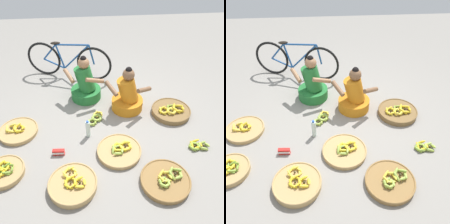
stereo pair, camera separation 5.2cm
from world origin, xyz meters
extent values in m
plane|color=gray|center=(0.00, 0.00, 0.00)|extent=(10.00, 10.00, 0.00)
cylinder|color=orange|center=(0.30, 0.30, 0.09)|extent=(0.52, 0.52, 0.18)
cylinder|color=orange|center=(0.30, 0.30, 0.38)|extent=(0.40, 0.33, 0.45)
sphere|color=brown|center=(0.30, 0.30, 0.66)|extent=(0.19, 0.19, 0.19)
sphere|color=black|center=(0.30, 0.30, 0.73)|extent=(0.10, 0.10, 0.10)
cylinder|color=brown|center=(0.03, 0.25, 0.45)|extent=(0.21, 0.30, 0.16)
cylinder|color=brown|center=(0.53, 0.16, 0.45)|extent=(0.28, 0.25, 0.16)
cylinder|color=#237233|center=(-0.38, 0.67, 0.09)|extent=(0.52, 0.52, 0.18)
cylinder|color=#237233|center=(-0.38, 0.67, 0.39)|extent=(0.45, 0.40, 0.47)
sphere|color=#9E704C|center=(-0.38, 0.67, 0.69)|extent=(0.19, 0.19, 0.19)
sphere|color=black|center=(-0.38, 0.67, 0.76)|extent=(0.10, 0.10, 0.10)
cylinder|color=#9E704C|center=(-0.64, 0.65, 0.47)|extent=(0.21, 0.30, 0.16)
cylinder|color=#9E704C|center=(-0.22, 0.47, 0.47)|extent=(0.32, 0.14, 0.16)
torus|color=black|center=(-1.18, 1.55, 0.34)|extent=(0.67, 0.25, 0.68)
torus|color=black|center=(-0.20, 1.25, 0.34)|extent=(0.67, 0.25, 0.68)
cylinder|color=#1E4C8C|center=(-0.53, 1.35, 0.45)|extent=(0.54, 0.20, 0.55)
cylinder|color=#1E4C8C|center=(-0.84, 1.45, 0.43)|extent=(0.15, 0.08, 0.49)
cylinder|color=#1E4C8C|center=(-0.59, 1.37, 0.69)|extent=(0.63, 0.23, 0.08)
cylinder|color=#1E4C8C|center=(-0.98, 1.49, 0.27)|extent=(0.41, 0.16, 0.18)
cylinder|color=#1E4C8C|center=(-1.04, 1.51, 0.50)|extent=(0.31, 0.12, 0.35)
cylinder|color=#1E4C8C|center=(-0.24, 1.26, 0.53)|extent=(0.12, 0.06, 0.38)
ellipsoid|color=black|center=(-0.90, 1.47, 0.70)|extent=(0.18, 0.08, 0.05)
cylinder|color=tan|center=(-0.56, -1.15, 0.04)|extent=(0.58, 0.58, 0.09)
torus|color=tan|center=(-0.56, -1.15, 0.09)|extent=(0.60, 0.60, 0.02)
ellipsoid|color=yellow|center=(-0.42, -1.17, 0.12)|extent=(0.05, 0.13, 0.07)
ellipsoid|color=yellow|center=(-0.49, -1.12, 0.12)|extent=(0.13, 0.06, 0.08)
ellipsoid|color=yellow|center=(-0.53, -1.18, 0.11)|extent=(0.05, 0.13, 0.07)
ellipsoid|color=yellow|center=(-0.47, -1.23, 0.12)|extent=(0.13, 0.05, 0.07)
sphere|color=#382D19|center=(-0.47, -1.18, 0.12)|extent=(0.03, 0.03, 0.03)
ellipsoid|color=yellow|center=(-0.54, -1.02, 0.11)|extent=(0.03, 0.14, 0.06)
ellipsoid|color=yellow|center=(-0.55, -0.98, 0.11)|extent=(0.11, 0.12, 0.07)
ellipsoid|color=yellow|center=(-0.61, -0.96, 0.11)|extent=(0.14, 0.06, 0.07)
ellipsoid|color=yellow|center=(-0.64, -0.99, 0.11)|extent=(0.11, 0.12, 0.07)
ellipsoid|color=yellow|center=(-0.64, -1.06, 0.12)|extent=(0.11, 0.12, 0.08)
ellipsoid|color=yellow|center=(-0.62, -1.08, 0.11)|extent=(0.14, 0.08, 0.06)
ellipsoid|color=yellow|center=(-0.55, -1.07, 0.11)|extent=(0.12, 0.11, 0.06)
sphere|color=#382D19|center=(-0.60, -1.02, 0.11)|extent=(0.03, 0.03, 0.03)
ellipsoid|color=gold|center=(-0.53, -1.16, 0.12)|extent=(0.04, 0.13, 0.07)
ellipsoid|color=gold|center=(-0.55, -1.12, 0.11)|extent=(0.12, 0.11, 0.07)
ellipsoid|color=gold|center=(-0.61, -1.11, 0.11)|extent=(0.13, 0.08, 0.07)
ellipsoid|color=gold|center=(-0.64, -1.15, 0.12)|extent=(0.07, 0.13, 0.07)
ellipsoid|color=gold|center=(-0.63, -1.18, 0.11)|extent=(0.07, 0.13, 0.06)
ellipsoid|color=gold|center=(-0.61, -1.21, 0.11)|extent=(0.13, 0.08, 0.05)
ellipsoid|color=gold|center=(-0.54, -1.20, 0.12)|extent=(0.10, 0.12, 0.08)
sphere|color=#382D19|center=(-0.58, -1.16, 0.11)|extent=(0.03, 0.03, 0.03)
cylinder|color=olive|center=(0.56, -1.19, 0.03)|extent=(0.61, 0.61, 0.06)
torus|color=olive|center=(0.56, -1.19, 0.06)|extent=(0.62, 0.62, 0.02)
ellipsoid|color=#9EB747|center=(0.76, -1.15, 0.09)|extent=(0.05, 0.15, 0.07)
ellipsoid|color=#9EB747|center=(0.73, -1.09, 0.10)|extent=(0.14, 0.11, 0.09)
ellipsoid|color=#9EB747|center=(0.64, -1.11, 0.10)|extent=(0.11, 0.14, 0.08)
ellipsoid|color=#9EB747|center=(0.64, -1.17, 0.10)|extent=(0.10, 0.14, 0.09)
ellipsoid|color=#9EB747|center=(0.72, -1.20, 0.10)|extent=(0.15, 0.10, 0.08)
sphere|color=#382D19|center=(0.69, -1.14, 0.09)|extent=(0.04, 0.04, 0.04)
ellipsoid|color=yellow|center=(0.61, -1.16, 0.09)|extent=(0.06, 0.14, 0.07)
ellipsoid|color=yellow|center=(0.57, -1.12, 0.10)|extent=(0.14, 0.07, 0.09)
ellipsoid|color=yellow|center=(0.51, -1.13, 0.09)|extent=(0.12, 0.12, 0.08)
ellipsoid|color=yellow|center=(0.51, -1.21, 0.09)|extent=(0.11, 0.12, 0.08)
ellipsoid|color=yellow|center=(0.56, -1.23, 0.09)|extent=(0.14, 0.05, 0.05)
sphere|color=#382D19|center=(0.56, -1.17, 0.09)|extent=(0.03, 0.03, 0.03)
ellipsoid|color=#9EB747|center=(0.58, -1.25, 0.09)|extent=(0.04, 0.12, 0.07)
ellipsoid|color=#9EB747|center=(0.56, -1.21, 0.09)|extent=(0.11, 0.10, 0.06)
ellipsoid|color=#9EB747|center=(0.51, -1.20, 0.09)|extent=(0.12, 0.08, 0.06)
ellipsoid|color=#9EB747|center=(0.48, -1.26, 0.10)|extent=(0.06, 0.12, 0.08)
ellipsoid|color=#9EB747|center=(0.51, -1.30, 0.09)|extent=(0.12, 0.08, 0.08)
ellipsoid|color=#9EB747|center=(0.56, -1.29, 0.09)|extent=(0.12, 0.09, 0.08)
sphere|color=#382D19|center=(0.53, -1.25, 0.09)|extent=(0.03, 0.03, 0.03)
cylinder|color=tan|center=(0.05, -0.67, 0.03)|extent=(0.60, 0.60, 0.05)
torus|color=tan|center=(0.05, -0.67, 0.05)|extent=(0.62, 0.62, 0.02)
ellipsoid|color=yellow|center=(0.20, -0.62, 0.08)|extent=(0.05, 0.14, 0.07)
ellipsoid|color=yellow|center=(0.16, -0.57, 0.09)|extent=(0.15, 0.07, 0.08)
ellipsoid|color=yellow|center=(0.10, -0.58, 0.08)|extent=(0.13, 0.12, 0.06)
ellipsoid|color=yellow|center=(0.10, -0.67, 0.09)|extent=(0.13, 0.13, 0.07)
ellipsoid|color=yellow|center=(0.18, -0.68, 0.08)|extent=(0.14, 0.11, 0.07)
sphere|color=#382D19|center=(0.14, -0.63, 0.08)|extent=(0.04, 0.04, 0.04)
ellipsoid|color=yellow|center=(0.09, -0.64, 0.08)|extent=(0.04, 0.13, 0.08)
ellipsoid|color=yellow|center=(0.05, -0.59, 0.08)|extent=(0.13, 0.07, 0.07)
ellipsoid|color=yellow|center=(0.00, -0.60, 0.08)|extent=(0.11, 0.12, 0.07)
ellipsoid|color=yellow|center=(-0.01, -0.66, 0.08)|extent=(0.08, 0.13, 0.07)
ellipsoid|color=yellow|center=(0.04, -0.69, 0.08)|extent=(0.13, 0.05, 0.07)
sphere|color=#382D19|center=(0.04, -0.64, 0.08)|extent=(0.03, 0.03, 0.03)
ellipsoid|color=#9EB747|center=(0.09, -0.70, 0.08)|extent=(0.05, 0.14, 0.08)
ellipsoid|color=#9EB747|center=(0.02, -0.63, 0.08)|extent=(0.15, 0.07, 0.06)
ellipsoid|color=#9EB747|center=(-0.03, -0.68, 0.09)|extent=(0.07, 0.14, 0.09)
ellipsoid|color=#9EB747|center=(0.03, -0.75, 0.08)|extent=(0.14, 0.04, 0.06)
sphere|color=#382D19|center=(0.03, -0.69, 0.08)|extent=(0.03, 0.03, 0.03)
cylinder|color=brown|center=(1.00, 0.09, 0.04)|extent=(0.62, 0.62, 0.08)
torus|color=brown|center=(1.00, 0.09, 0.08)|extent=(0.64, 0.64, 0.02)
ellipsoid|color=gold|center=(1.18, 0.06, 0.12)|extent=(0.06, 0.17, 0.10)
ellipsoid|color=gold|center=(1.13, 0.14, 0.11)|extent=(0.17, 0.10, 0.07)
ellipsoid|color=gold|center=(1.04, 0.10, 0.11)|extent=(0.10, 0.17, 0.09)
ellipsoid|color=gold|center=(1.06, 0.02, 0.11)|extent=(0.15, 0.13, 0.10)
ellipsoid|color=gold|center=(1.12, 0.00, 0.11)|extent=(0.17, 0.07, 0.08)
sphere|color=#382D19|center=(1.11, 0.07, 0.11)|extent=(0.04, 0.04, 0.04)
ellipsoid|color=#8CAD38|center=(1.06, 0.12, 0.11)|extent=(0.03, 0.12, 0.07)
ellipsoid|color=#8CAD38|center=(1.01, 0.17, 0.10)|extent=(0.12, 0.03, 0.05)
ellipsoid|color=#8CAD38|center=(0.96, 0.13, 0.10)|extent=(0.06, 0.12, 0.05)
ellipsoid|color=#8CAD38|center=(1.01, 0.07, 0.10)|extent=(0.12, 0.04, 0.05)
sphere|color=#382D19|center=(1.01, 0.12, 0.10)|extent=(0.03, 0.03, 0.03)
ellipsoid|color=yellow|center=(0.93, 0.04, 0.11)|extent=(0.05, 0.14, 0.07)
ellipsoid|color=yellow|center=(0.91, 0.10, 0.10)|extent=(0.13, 0.12, 0.06)
ellipsoid|color=yellow|center=(0.85, 0.11, 0.11)|extent=(0.14, 0.08, 0.08)
ellipsoid|color=yellow|center=(0.81, 0.05, 0.11)|extent=(0.04, 0.14, 0.08)
ellipsoid|color=yellow|center=(0.83, 0.00, 0.10)|extent=(0.13, 0.12, 0.05)
ellipsoid|color=yellow|center=(0.90, 0.00, 0.10)|extent=(0.14, 0.09, 0.06)
sphere|color=#382D19|center=(0.87, 0.05, 0.10)|extent=(0.03, 0.03, 0.03)
ellipsoid|color=yellow|center=(1.03, 0.03, 0.10)|extent=(0.06, 0.13, 0.05)
ellipsoid|color=yellow|center=(1.01, 0.06, 0.10)|extent=(0.13, 0.10, 0.06)
ellipsoid|color=yellow|center=(0.96, 0.07, 0.11)|extent=(0.13, 0.09, 0.07)
ellipsoid|color=yellow|center=(0.94, 0.05, 0.10)|extent=(0.10, 0.12, 0.06)
ellipsoid|color=yellow|center=(0.93, 0.00, 0.11)|extent=(0.07, 0.13, 0.07)
ellipsoid|color=yellow|center=(0.98, -0.04, 0.11)|extent=(0.12, 0.04, 0.08)
ellipsoid|color=yellow|center=(1.02, -0.02, 0.11)|extent=(0.11, 0.11, 0.07)
sphere|color=#382D19|center=(0.98, 0.02, 0.11)|extent=(0.03, 0.03, 0.03)
cylinder|color=tan|center=(-1.41, -0.13, 0.03)|extent=(0.57, 0.57, 0.06)
torus|color=tan|center=(-1.41, -0.13, 0.06)|extent=(0.58, 0.58, 0.02)
ellipsoid|color=gold|center=(-1.33, -0.13, 0.09)|extent=(0.04, 0.13, 0.09)
ellipsoid|color=gold|center=(-1.35, -0.09, 0.08)|extent=(0.12, 0.12, 0.06)
ellipsoid|color=gold|center=(-1.42, -0.08, 0.09)|extent=(0.13, 0.10, 0.08)
ellipsoid|color=gold|center=(-1.45, -0.14, 0.09)|extent=(0.06, 0.14, 0.08)
ellipsoid|color=gold|center=(-1.43, -0.17, 0.09)|extent=(0.12, 0.12, 0.08)
ellipsoid|color=gold|center=(-1.38, -0.19, 0.08)|extent=(0.14, 0.07, 0.06)
sphere|color=#382D19|center=(-1.39, -0.13, 0.08)|extent=(0.03, 0.03, 0.03)
ellipsoid|color=yellow|center=(-1.45, -0.11, 0.08)|extent=(0.07, 0.14, 0.07)
ellipsoid|color=yellow|center=(-1.50, -0.06, 0.09)|extent=(0.14, 0.06, 0.09)
ellipsoid|color=yellow|center=(-1.57, -0.13, 0.09)|extent=(0.05, 0.14, 0.07)
ellipsoid|color=yellow|center=(-1.51, -0.18, 0.08)|extent=(0.14, 0.05, 0.07)
sphere|color=#382D19|center=(-1.51, -0.12, 0.08)|extent=(0.03, 0.03, 0.03)
cylinder|color=tan|center=(-1.43, -0.88, 0.03)|extent=(0.50, 0.50, 0.07)
torus|color=tan|center=(-1.43, -0.88, 0.07)|extent=(0.51, 0.51, 0.02)
ellipsoid|color=olive|center=(-1.32, -0.87, 0.10)|extent=(0.05, 0.14, 0.07)
ellipsoid|color=olive|center=(-1.36, -0.82, 0.10)|extent=(0.14, 0.07, 0.08)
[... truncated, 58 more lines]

